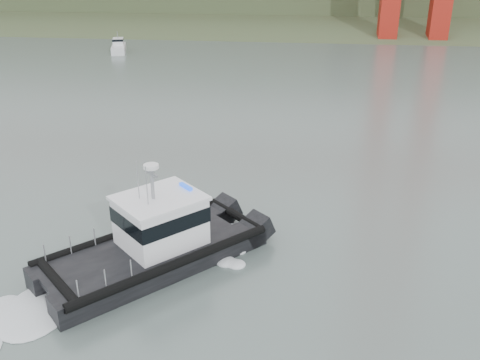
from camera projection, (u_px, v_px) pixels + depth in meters
The scene contains 3 objects.
ground at pixel (170, 317), 22.54m from camera, with size 400.00×400.00×0.00m, color #4A5853.
patrol_boat at pixel (156, 239), 25.85m from camera, with size 10.66×10.87×5.42m.
motorboat at pixel (119, 47), 78.80m from camera, with size 3.38×5.98×3.12m.
Camera 1 is at (5.20, -17.82, 14.34)m, focal length 40.00 mm.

